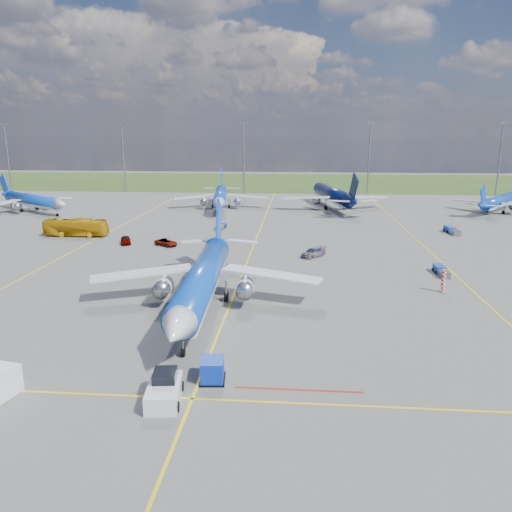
# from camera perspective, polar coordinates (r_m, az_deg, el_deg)

# --- Properties ---
(ground) EXTENTS (400.00, 400.00, 0.00)m
(ground) POSITION_cam_1_polar(r_m,az_deg,el_deg) (57.33, -3.17, -5.97)
(ground) COLOR #525250
(ground) RESTS_ON ground
(grass_strip) EXTENTS (400.00, 80.00, 0.01)m
(grass_strip) POSITION_cam_1_polar(r_m,az_deg,el_deg) (204.43, 2.64, 8.48)
(grass_strip) COLOR #2D4719
(grass_strip) RESTS_ON ground
(taxiway_lines) EXTENTS (60.25, 160.00, 0.02)m
(taxiway_lines) POSITION_cam_1_polar(r_m,az_deg,el_deg) (83.71, -0.46, 0.49)
(taxiway_lines) COLOR yellow
(taxiway_lines) RESTS_ON ground
(floodlight_masts) EXTENTS (202.20, 0.50, 22.70)m
(floodlight_masts) POSITION_cam_1_polar(r_m,az_deg,el_deg) (163.52, 5.72, 11.46)
(floodlight_masts) COLOR slate
(floodlight_masts) RESTS_ON ground
(warning_post) EXTENTS (0.50, 0.50, 3.00)m
(warning_post) POSITION_cam_1_polar(r_m,az_deg,el_deg) (66.54, 20.64, -2.67)
(warning_post) COLOR red
(warning_post) RESTS_ON ground
(bg_jet_nw) EXTENTS (40.87, 38.69, 8.53)m
(bg_jet_nw) POSITION_cam_1_polar(r_m,az_deg,el_deg) (138.01, -24.04, 4.63)
(bg_jet_nw) COLOR #0D43BB
(bg_jet_nw) RESTS_ON ground
(bg_jet_nnw) EXTENTS (31.14, 38.42, 9.25)m
(bg_jet_nnw) POSITION_cam_1_polar(r_m,az_deg,el_deg) (131.01, -4.06, 5.37)
(bg_jet_nnw) COLOR #0D43BB
(bg_jet_nnw) RESTS_ON ground
(bg_jet_n) EXTENTS (37.51, 44.71, 10.30)m
(bg_jet_n) POSITION_cam_1_polar(r_m,az_deg,el_deg) (134.24, 8.69, 5.45)
(bg_jet_n) COLOR #07113F
(bg_jet_n) RESTS_ON ground
(bg_jet_ne) EXTENTS (36.33, 37.81, 7.88)m
(bg_jet_ne) POSITION_cam_1_polar(r_m,az_deg,el_deg) (140.21, 25.90, 4.57)
(bg_jet_ne) COLOR #0D43BB
(bg_jet_ne) RESTS_ON ground
(main_airliner) EXTENTS (30.88, 39.62, 10.05)m
(main_airliner) POSITION_cam_1_polar(r_m,az_deg,el_deg) (57.69, -6.02, -5.90)
(main_airliner) COLOR #0D43BB
(main_airliner) RESTS_ON ground
(pushback_tug) EXTENTS (2.88, 6.42, 2.14)m
(pushback_tug) POSITION_cam_1_polar(r_m,az_deg,el_deg) (39.12, -10.42, -14.79)
(pushback_tug) COLOR silver
(pushback_tug) RESTS_ON ground
(uld_container) EXTENTS (2.02, 2.42, 1.81)m
(uld_container) POSITION_cam_1_polar(r_m,az_deg,el_deg) (41.40, -5.01, -12.83)
(uld_container) COLOR #0B2BA7
(uld_container) RESTS_ON ground
(apron_bus) EXTENTS (12.19, 2.95, 3.39)m
(apron_bus) POSITION_cam_1_polar(r_m,az_deg,el_deg) (102.28, -19.90, 3.09)
(apron_bus) COLOR #C78F0B
(apron_bus) RESTS_ON ground
(service_car_a) EXTENTS (3.05, 4.48, 1.42)m
(service_car_a) POSITION_cam_1_polar(r_m,az_deg,el_deg) (92.56, -14.66, 1.78)
(service_car_a) COLOR #999999
(service_car_a) RESTS_ON ground
(service_car_b) EXTENTS (4.84, 4.13, 1.23)m
(service_car_b) POSITION_cam_1_polar(r_m,az_deg,el_deg) (89.46, -10.23, 1.54)
(service_car_b) COLOR #999999
(service_car_b) RESTS_ON ground
(service_car_c) EXTENTS (4.63, 4.99, 1.41)m
(service_car_c) POSITION_cam_1_polar(r_m,az_deg,el_deg) (80.88, 6.56, 0.42)
(service_car_c) COLOR #999999
(service_car_c) RESTS_ON ground
(baggage_tug_w) EXTENTS (1.40, 4.86, 1.09)m
(baggage_tug_w) POSITION_cam_1_polar(r_m,az_deg,el_deg) (75.08, 20.42, -1.60)
(baggage_tug_w) COLOR navy
(baggage_tug_w) RESTS_ON ground
(baggage_tug_c) EXTENTS (1.64, 5.47, 1.22)m
(baggage_tug_c) POSITION_cam_1_polar(r_m,az_deg,el_deg) (104.15, -3.99, 3.45)
(baggage_tug_c) COLOR #194297
(baggage_tug_c) RESTS_ON ground
(baggage_tug_e) EXTENTS (1.93, 5.57, 1.23)m
(baggage_tug_e) POSITION_cam_1_polar(r_m,az_deg,el_deg) (106.36, 21.46, 2.73)
(baggage_tug_e) COLOR #1A45A1
(baggage_tug_e) RESTS_ON ground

